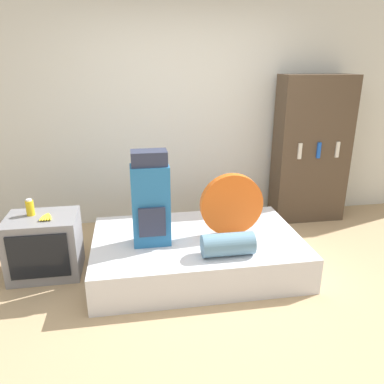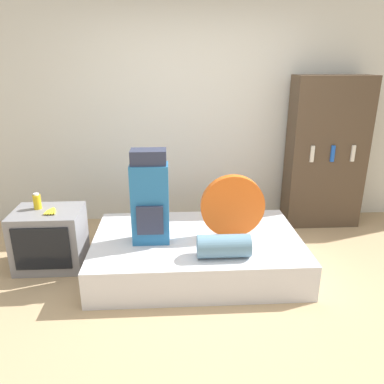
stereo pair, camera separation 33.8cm
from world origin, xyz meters
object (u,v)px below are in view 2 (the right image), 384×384
(backpack, at_px, (150,199))
(bookshelf, at_px, (326,153))
(tent_bag, at_px, (233,206))
(sleeping_roll, at_px, (224,246))
(television, at_px, (50,238))
(canister, at_px, (37,201))

(backpack, bearing_deg, bookshelf, 27.59)
(tent_bag, distance_m, sleeping_roll, 0.47)
(backpack, height_order, television, backpack)
(backpack, xyz_separation_m, bookshelf, (2.01, 1.05, 0.13))
(tent_bag, distance_m, canister, 1.85)
(backpack, bearing_deg, tent_bag, 5.56)
(tent_bag, bearing_deg, bookshelf, 37.95)
(television, bearing_deg, tent_bag, -4.03)
(sleeping_roll, distance_m, canister, 1.82)
(tent_bag, height_order, television, tent_bag)
(television, distance_m, bookshelf, 3.17)
(canister, bearing_deg, television, -34.19)
(tent_bag, xyz_separation_m, canister, (-1.84, 0.19, 0.02))
(tent_bag, height_order, canister, tent_bag)
(backpack, bearing_deg, canister, 166.49)
(tent_bag, bearing_deg, canister, 174.22)
(sleeping_roll, height_order, bookshelf, bookshelf)
(tent_bag, xyz_separation_m, television, (-1.75, 0.12, -0.34))
(tent_bag, relative_size, canister, 3.84)
(backpack, bearing_deg, sleeping_roll, -27.80)
(canister, relative_size, bookshelf, 0.09)
(backpack, relative_size, canister, 5.54)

